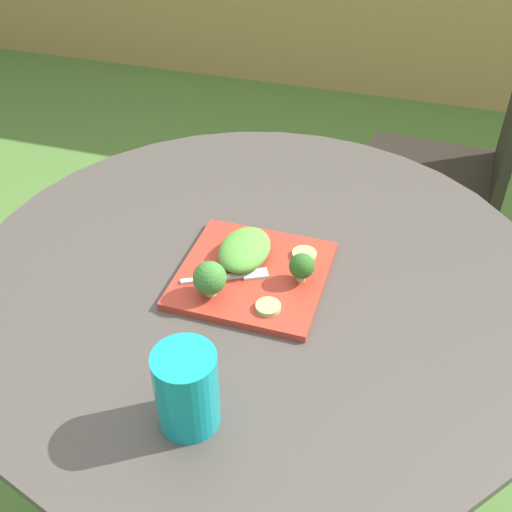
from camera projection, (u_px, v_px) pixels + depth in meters
The scene contains 11 objects.
ground_plane at pixel (257, 487), 1.58m from camera, with size 12.00×12.00×0.00m, color #4C7533.
patio_table at pixel (257, 349), 1.25m from camera, with size 1.07×1.07×0.74m.
patio_chair at pixel (464, 157), 1.86m from camera, with size 0.46×0.46×0.90m.
salad_plate at pixel (255, 275), 1.09m from camera, with size 0.26×0.26×0.01m, color #AD3323.
drinking_glass at pixel (187, 393), 0.83m from camera, with size 0.09×0.09×0.13m.
fork at pixel (233, 276), 1.08m from camera, with size 0.15×0.08×0.00m.
lettuce_mound at pixel (245, 249), 1.11m from camera, with size 0.09×0.13×0.04m, color #519338.
broccoli_floret_0 at pixel (302, 266), 1.05m from camera, with size 0.04×0.04×0.05m.
broccoli_floret_1 at pixel (210, 278), 1.02m from camera, with size 0.06×0.06×0.06m.
cucumber_slice_0 at pixel (304, 254), 1.12m from camera, with size 0.05×0.05×0.01m, color #8EB766.
cucumber_slice_1 at pixel (268, 307), 1.01m from camera, with size 0.04×0.04×0.01m, color #8EB766.
Camera 1 is at (0.25, -0.82, 1.46)m, focal length 42.93 mm.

